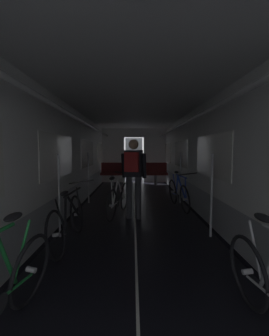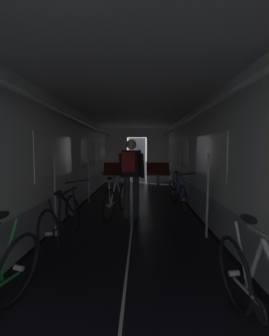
# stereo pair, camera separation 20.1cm
# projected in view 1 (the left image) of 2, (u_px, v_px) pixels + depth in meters

# --- Properties ---
(ground_plane) EXTENTS (60.00, 60.00, 0.00)m
(ground_plane) POSITION_uv_depth(u_px,v_px,m) (138.00, 331.00, 1.92)
(ground_plane) COLOR black
(train_car_shell) EXTENTS (3.14, 12.34, 2.57)m
(train_car_shell) POSITION_uv_depth(u_px,v_px,m) (135.00, 140.00, 5.38)
(train_car_shell) COLOR black
(train_car_shell) RESTS_ON ground
(bench_seat_far_left) EXTENTS (0.98, 0.51, 0.95)m
(bench_seat_far_left) POSITION_uv_depth(u_px,v_px,m) (112.00, 172.00, 9.92)
(bench_seat_far_left) COLOR gray
(bench_seat_far_left) RESTS_ON ground
(bench_seat_far_right) EXTENTS (0.98, 0.51, 0.95)m
(bench_seat_far_right) POSITION_uv_depth(u_px,v_px,m) (155.00, 172.00, 9.93)
(bench_seat_far_right) COLOR gray
(bench_seat_far_right) RESTS_ON ground
(bicycle_blue) EXTENTS (0.47, 1.69, 0.95)m
(bicycle_blue) POSITION_uv_depth(u_px,v_px,m) (178.00, 193.00, 5.96)
(bicycle_blue) COLOR black
(bicycle_blue) RESTS_ON ground
(bicycle_black) EXTENTS (0.44, 1.69, 0.96)m
(bicycle_black) POSITION_uv_depth(u_px,v_px,m) (68.00, 220.00, 3.66)
(bicycle_black) COLOR black
(bicycle_black) RESTS_ON ground
(person_cyclist_aisle) EXTENTS (0.56, 0.45, 1.69)m
(person_cyclist_aisle) POSITION_uv_depth(u_px,v_px,m) (133.00, 171.00, 4.99)
(person_cyclist_aisle) COLOR #2D2D33
(person_cyclist_aisle) RESTS_ON ground
(bicycle_white_in_aisle) EXTENTS (0.53, 1.66, 0.94)m
(bicycle_white_in_aisle) POSITION_uv_depth(u_px,v_px,m) (118.00, 198.00, 5.31)
(bicycle_white_in_aisle) COLOR black
(bicycle_white_in_aisle) RESTS_ON ground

